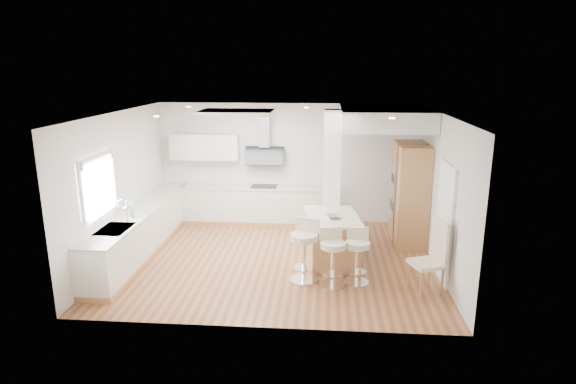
# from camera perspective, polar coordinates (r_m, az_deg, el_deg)

# --- Properties ---
(ground) EXTENTS (6.00, 6.00, 0.00)m
(ground) POSITION_cam_1_polar(r_m,az_deg,el_deg) (9.39, -1.44, -8.00)
(ground) COLOR #9A5F39
(ground) RESTS_ON ground
(ceiling) EXTENTS (6.00, 5.00, 0.02)m
(ceiling) POSITION_cam_1_polar(r_m,az_deg,el_deg) (9.39, -1.44, -8.00)
(ceiling) COLOR silver
(ceiling) RESTS_ON ground
(wall_back) EXTENTS (6.00, 0.04, 2.80)m
(wall_back) POSITION_cam_1_polar(r_m,az_deg,el_deg) (11.37, -0.18, 3.43)
(wall_back) COLOR silver
(wall_back) RESTS_ON ground
(wall_left) EXTENTS (0.04, 5.00, 2.80)m
(wall_left) POSITION_cam_1_polar(r_m,az_deg,el_deg) (9.71, -19.38, 0.64)
(wall_left) COLOR silver
(wall_left) RESTS_ON ground
(wall_right) EXTENTS (0.04, 5.00, 2.80)m
(wall_right) POSITION_cam_1_polar(r_m,az_deg,el_deg) (9.13, 17.57, -0.07)
(wall_right) COLOR silver
(wall_right) RESTS_ON ground
(skylight) EXTENTS (4.10, 2.10, 0.06)m
(skylight) POSITION_cam_1_polar(r_m,az_deg,el_deg) (9.41, -6.03, 9.43)
(skylight) COLOR white
(skylight) RESTS_ON ground
(window_left) EXTENTS (0.06, 1.28, 1.07)m
(window_left) POSITION_cam_1_polar(r_m,az_deg,el_deg) (8.84, -21.58, 1.06)
(window_left) COLOR white
(window_left) RESTS_ON ground
(doorway_right) EXTENTS (0.05, 1.00, 2.10)m
(doorway_right) POSITION_cam_1_polar(r_m,az_deg,el_deg) (8.68, 18.06, -3.63)
(doorway_right) COLOR #3F3931
(doorway_right) RESTS_ON ground
(counter_left) EXTENTS (0.63, 4.50, 1.35)m
(counter_left) POSITION_cam_1_polar(r_m,az_deg,el_deg) (10.06, -16.84, -4.28)
(counter_left) COLOR tan
(counter_left) RESTS_ON ground
(counter_back) EXTENTS (3.62, 0.63, 2.50)m
(counter_back) POSITION_cam_1_polar(r_m,az_deg,el_deg) (11.37, -4.89, -0.27)
(counter_back) COLOR tan
(counter_back) RESTS_ON ground
(pillar) EXTENTS (0.35, 0.35, 2.80)m
(pillar) POSITION_cam_1_polar(r_m,az_deg,el_deg) (9.82, 5.20, 1.56)
(pillar) COLOR white
(pillar) RESTS_ON ground
(soffit) EXTENTS (1.78, 2.20, 0.40)m
(soffit) POSITION_cam_1_polar(r_m,az_deg,el_deg) (10.13, 11.34, 8.63)
(soffit) COLOR silver
(soffit) RESTS_ON ground
(oven_column) EXTENTS (0.63, 1.21, 2.10)m
(oven_column) POSITION_cam_1_polar(r_m,az_deg,el_deg) (10.32, 14.20, -0.19)
(oven_column) COLOR tan
(oven_column) RESTS_ON ground
(peninsula) EXTENTS (1.15, 1.57, 0.95)m
(peninsula) POSITION_cam_1_polar(r_m,az_deg,el_deg) (9.26, 5.23, -5.41)
(peninsula) COLOR tan
(peninsula) RESTS_ON ground
(bar_stool_a) EXTENTS (0.61, 0.61, 1.09)m
(bar_stool_a) POSITION_cam_1_polar(r_m,az_deg,el_deg) (8.31, 1.98, -6.53)
(bar_stool_a) COLOR white
(bar_stool_a) RESTS_ON ground
(bar_stool_b) EXTENTS (0.54, 0.54, 1.00)m
(bar_stool_b) POSITION_cam_1_polar(r_m,az_deg,el_deg) (8.17, 5.30, -7.37)
(bar_stool_b) COLOR white
(bar_stool_b) RESTS_ON ground
(bar_stool_c) EXTENTS (0.44, 0.44, 0.96)m
(bar_stool_c) POSITION_cam_1_polar(r_m,az_deg,el_deg) (8.32, 8.22, -7.20)
(bar_stool_c) COLOR white
(bar_stool_c) RESTS_ON ground
(dining_chair) EXTENTS (0.62, 0.62, 1.24)m
(dining_chair) POSITION_cam_1_polar(r_m,az_deg,el_deg) (8.23, 16.80, -7.04)
(dining_chair) COLOR beige
(dining_chair) RESTS_ON ground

